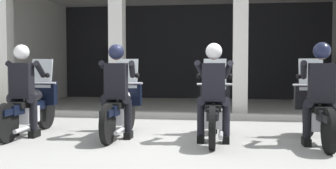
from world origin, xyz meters
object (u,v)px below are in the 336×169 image
at_px(motorcycle_far_left, 31,106).
at_px(motorcycle_center_right, 214,109).
at_px(police_officer_center_left, 117,83).
at_px(police_officer_center_right, 214,84).
at_px(police_officer_far_left, 23,82).
at_px(motorcycle_far_right, 316,111).
at_px(police_officer_far_right, 321,85).
at_px(motorcycle_center_left, 121,107).

relative_size(motorcycle_far_left, motorcycle_center_right, 1.00).
bearing_deg(police_officer_center_left, police_officer_center_right, -23.67).
distance_m(police_officer_far_left, motorcycle_center_right, 3.29).
bearing_deg(police_officer_center_left, police_officer_far_left, 165.02).
distance_m(police_officer_far_left, police_officer_center_right, 3.25).
height_order(motorcycle_far_left, police_officer_far_left, police_officer_far_left).
bearing_deg(police_officer_far_left, motorcycle_far_left, 70.72).
distance_m(motorcycle_far_right, police_officer_far_right, 0.52).
bearing_deg(motorcycle_far_left, motorcycle_far_right, -19.73).
bearing_deg(motorcycle_center_right, police_officer_center_right, -106.80).
xyz_separation_m(police_officer_far_left, motorcycle_center_right, (3.25, 0.25, -0.44)).
xyz_separation_m(motorcycle_far_left, police_officer_far_left, (-0.00, -0.28, 0.44)).
bearing_deg(police_officer_far_left, motorcycle_center_right, -14.55).
height_order(police_officer_far_left, motorcycle_center_right, police_officer_far_left).
xyz_separation_m(police_officer_center_left, motorcycle_far_right, (3.25, 0.12, -0.44)).
relative_size(motorcycle_far_left, motorcycle_far_right, 1.00).
relative_size(motorcycle_far_left, police_officer_center_right, 1.29).
xyz_separation_m(motorcycle_center_left, motorcycle_center_right, (1.62, -0.14, 0.00)).
bearing_deg(police_officer_center_right, police_officer_far_left, 162.93).
distance_m(motorcycle_far_left, motorcycle_center_right, 3.25).
distance_m(police_officer_center_right, police_officer_far_right, 1.62).
xyz_separation_m(police_officer_center_left, police_officer_center_right, (1.62, -0.14, 0.00)).
bearing_deg(motorcycle_far_right, motorcycle_center_left, 163.14).
bearing_deg(motorcycle_far_left, motorcycle_center_right, -19.55).
height_order(motorcycle_center_right, police_officer_center_right, police_officer_center_right).
bearing_deg(motorcycle_far_left, police_officer_far_right, -23.06).
xyz_separation_m(motorcycle_far_left, police_officer_center_right, (3.24, -0.31, 0.44)).
height_order(motorcycle_far_left, motorcycle_center_right, same).
xyz_separation_m(motorcycle_far_left, motorcycle_center_left, (1.62, 0.11, 0.00)).
relative_size(police_officer_far_left, motorcycle_center_right, 0.78).
bearing_deg(motorcycle_center_right, police_officer_center_left, 168.57).
bearing_deg(motorcycle_center_right, motorcycle_center_left, 158.59).
height_order(police_officer_center_left, police_officer_far_right, same).
xyz_separation_m(motorcycle_center_left, police_officer_center_left, (-0.00, -0.28, 0.44)).
bearing_deg(motorcycle_center_right, police_officer_far_left, 167.92).
height_order(motorcycle_center_right, motorcycle_far_right, same).
bearing_deg(motorcycle_far_right, motorcycle_far_left, 165.40).
xyz_separation_m(motorcycle_far_left, motorcycle_far_right, (4.87, -0.06, 0.00)).
height_order(police_officer_far_left, police_officer_center_right, same).
bearing_deg(motorcycle_center_right, police_officer_far_right, -27.50).
relative_size(police_officer_center_left, police_officer_center_right, 1.00).
relative_size(police_officer_center_right, police_officer_far_right, 1.00).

